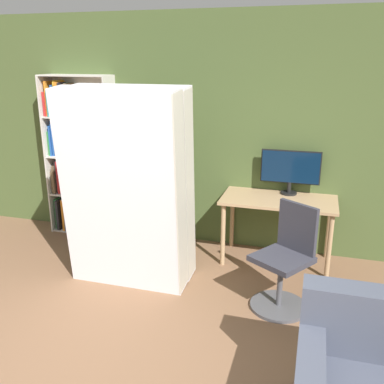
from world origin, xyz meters
TOP-DOWN VIEW (x-y plane):
  - wall_back at (0.00, 2.91)m, footprint 8.00×0.06m
  - desk at (1.02, 2.56)m, footprint 1.23×0.63m
  - monitor at (1.11, 2.77)m, footprint 0.65×0.18m
  - office_chair at (1.18, 1.66)m, footprint 0.61×0.61m
  - bookshelf at (-1.58, 2.76)m, footprint 0.89×0.30m
  - mattress_near at (-0.35, 1.60)m, footprint 1.17×0.41m
  - mattress_far at (-0.35, 1.89)m, footprint 1.17×0.39m

SIDE VIEW (x-z plane):
  - office_chair at x=1.18m, z-range -0.08..0.88m
  - desk at x=1.02m, z-range 0.27..1.01m
  - mattress_far at x=-0.35m, z-range 0.00..1.96m
  - mattress_near at x=-0.35m, z-range 0.00..1.96m
  - bookshelf at x=-1.58m, z-range -0.01..1.99m
  - monitor at x=1.11m, z-range 0.78..1.27m
  - wall_back at x=0.00m, z-range 0.00..2.70m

